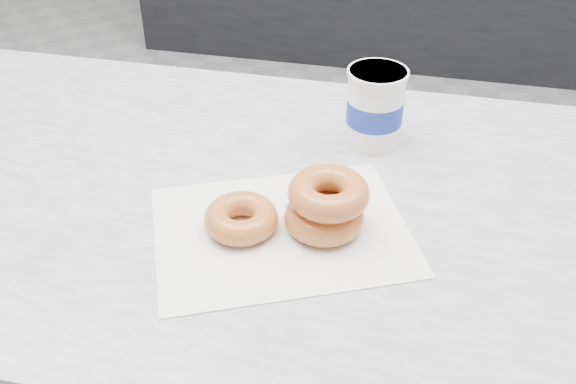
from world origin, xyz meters
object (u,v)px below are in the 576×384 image
object	(u,v)px
donut_single	(241,218)
donut_stack	(326,205)
counter	(219,376)
coffee_cup	(375,107)

from	to	relation	value
donut_single	donut_stack	bearing A→B (deg)	13.96
counter	coffee_cup	bearing A→B (deg)	37.39
counter	donut_single	xyz separation A→B (m)	(0.09, -0.09, 0.47)
counter	donut_single	size ratio (longest dim) A/B	30.20
counter	donut_single	world-z (taller)	donut_single
counter	donut_stack	size ratio (longest dim) A/B	22.12
donut_stack	coffee_cup	xyz separation A→B (m)	(0.04, 0.24, 0.03)
counter	donut_single	distance (m)	0.48
counter	donut_stack	xyz separation A→B (m)	(0.20, -0.06, 0.49)
donut_stack	donut_single	bearing A→B (deg)	-166.04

